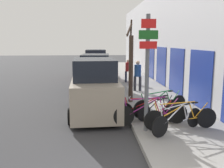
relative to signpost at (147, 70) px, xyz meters
The scene contains 16 objects.
ground_plane 8.11m from the signpost, 99.98° to the left, with size 80.00×80.00×0.00m, color #333335.
sidewalk_curb 10.78m from the signpost, 83.26° to the left, with size 3.20×32.00×0.15m.
building_facade 10.90m from the signpost, 73.99° to the left, with size 0.23×32.00×6.50m.
signpost is the anchor object (origin of this frame).
bicycle_0 1.85m from the signpost, 12.39° to the right, with size 1.94×1.15×0.90m.
bicycle_1 1.93m from the signpost, ahead, with size 2.44×0.44×0.92m.
bicycle_2 1.64m from the signpost, 60.74° to the left, with size 2.58×0.44×0.97m.
bicycle_3 1.91m from the signpost, 74.83° to the left, with size 2.15×0.73×0.83m.
bicycle_4 2.17m from the signpost, 59.92° to the left, with size 1.76×1.09×0.83m.
bicycle_5 2.41m from the signpost, 60.17° to the left, with size 2.31×1.07×0.95m.
parked_car_0 3.21m from the signpost, 122.12° to the left, with size 2.13×4.54×2.27m.
parked_car_1 7.91m from the signpost, 100.91° to the left, with size 2.22×4.63×2.20m.
parked_car_2 12.97m from the signpost, 96.23° to the left, with size 2.03×4.19×2.31m.
pedestrian_near 6.58m from the signpost, 82.17° to the left, with size 0.45×0.38×1.73m.
pedestrian_far 9.65m from the signpost, 85.38° to the left, with size 0.41×0.35×1.58m.
street_tree 3.93m from the signpost, 88.63° to the left, with size 0.53×1.97×3.78m.
Camera 1 is at (-0.31, -4.00, 2.95)m, focal length 40.00 mm.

